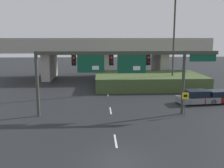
# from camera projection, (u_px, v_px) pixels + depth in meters

# --- Properties ---
(ground_plane) EXTENTS (160.00, 160.00, 0.00)m
(ground_plane) POSITION_uv_depth(u_px,v_px,m) (118.00, 158.00, 15.58)
(ground_plane) COLOR black
(lane_markings) EXTENTS (0.14, 25.21, 0.01)m
(lane_markings) POSITION_uv_depth(u_px,v_px,m) (109.00, 101.00, 29.40)
(lane_markings) COLOR silver
(lane_markings) RESTS_ON ground
(signal_gantry) EXTENTS (16.46, 0.44, 5.88)m
(signal_gantry) POSITION_uv_depth(u_px,v_px,m) (122.00, 63.00, 23.45)
(signal_gantry) COLOR #383D33
(signal_gantry) RESTS_ON ground
(speed_limit_sign) EXTENTS (0.60, 0.11, 2.24)m
(speed_limit_sign) POSITION_uv_depth(u_px,v_px,m) (185.00, 100.00, 23.66)
(speed_limit_sign) COLOR #4C4C4C
(speed_limit_sign) RESTS_ON ground
(highway_light_pole_near) EXTENTS (0.70, 0.36, 15.46)m
(highway_light_pole_near) POSITION_uv_depth(u_px,v_px,m) (174.00, 30.00, 35.35)
(highway_light_pole_near) COLOR #383D33
(highway_light_pole_near) RESTS_ON ground
(overpass_bridge) EXTENTS (34.01, 9.81, 6.96)m
(overpass_bridge) POSITION_uv_depth(u_px,v_px,m) (105.00, 51.00, 45.48)
(overpass_bridge) COLOR #A39E93
(overpass_bridge) RESTS_ON ground
(grass_embankment) EXTENTS (15.19, 9.33, 1.83)m
(grass_embankment) POSITION_uv_depth(u_px,v_px,m) (148.00, 80.00, 37.90)
(grass_embankment) COLOR #42562D
(grass_embankment) RESTS_ON ground
(parked_sedan_near_right) EXTENTS (4.51, 2.28, 1.49)m
(parked_sedan_near_right) POSITION_uv_depth(u_px,v_px,m) (197.00, 97.00, 28.24)
(parked_sedan_near_right) COLOR gray
(parked_sedan_near_right) RESTS_ON ground
(parked_sedan_mid_right) EXTENTS (5.00, 2.47, 1.37)m
(parked_sedan_mid_right) POSITION_uv_depth(u_px,v_px,m) (220.00, 97.00, 28.70)
(parked_sedan_mid_right) COLOR maroon
(parked_sedan_mid_right) RESTS_ON ground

